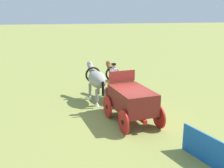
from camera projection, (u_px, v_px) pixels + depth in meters
name	position (u px, v px, depth m)	size (l,w,h in m)	color
ground_plane	(132.00, 122.00, 13.50)	(220.00, 220.00, 0.00)	olive
show_wagon	(131.00, 99.00, 13.34)	(5.65, 2.26, 2.71)	maroon
draft_horse_near	(97.00, 80.00, 16.26)	(3.04, 1.21, 2.23)	#9E998E
draft_horse_off	(117.00, 79.00, 16.73)	(3.12, 1.16, 2.17)	brown
sponsor_banner	(215.00, 154.00, 9.37)	(3.20, 0.06, 1.10)	#1959B2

